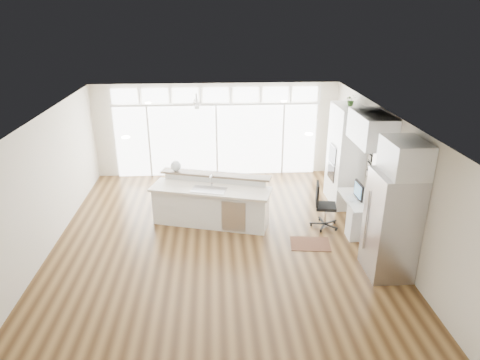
{
  "coord_description": "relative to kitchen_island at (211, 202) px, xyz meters",
  "views": [
    {
      "loc": [
        -0.07,
        -8.05,
        4.69
      ],
      "look_at": [
        0.47,
        0.6,
        1.15
      ],
      "focal_mm": 32.0,
      "sensor_mm": 36.0,
      "label": 1
    }
  ],
  "objects": [
    {
      "name": "kitchen_island",
      "position": [
        0.0,
        0.0,
        0.0
      ],
      "size": [
        2.89,
        1.73,
        1.08
      ],
      "primitive_type": "cube",
      "rotation": [
        0.0,
        0.0,
        -0.28
      ],
      "color": "white",
      "rests_on": "floor"
    },
    {
      "name": "potted_plant",
      "position": [
        3.35,
        0.99,
        2.07
      ],
      "size": [
        0.28,
        0.3,
        0.21
      ],
      "primitive_type": "imported",
      "rotation": [
        0.0,
        0.0,
        0.17
      ],
      "color": "#3A622A",
      "rests_on": "oven_cabinet"
    },
    {
      "name": "rug",
      "position": [
        2.1,
        -1.08,
        -0.53
      ],
      "size": [
        0.89,
        0.69,
        0.01
      ],
      "primitive_type": "cube",
      "rotation": [
        0.0,
        0.0,
        -0.12
      ],
      "color": "#361B11",
      "rests_on": "floor"
    },
    {
      "name": "glass_wall",
      "position": [
        0.18,
        3.13,
        0.51
      ],
      "size": [
        5.8,
        0.06,
        2.08
      ],
      "primitive_type": "cube",
      "color": "white",
      "rests_on": "wall_back"
    },
    {
      "name": "refrigerator",
      "position": [
        3.29,
        -2.16,
        0.46
      ],
      "size": [
        0.76,
        0.9,
        2.0
      ],
      "primitive_type": "cube",
      "color": "#B4B3B8",
      "rests_on": "floor"
    },
    {
      "name": "monitor",
      "position": [
        3.23,
        -0.51,
        0.43
      ],
      "size": [
        0.09,
        0.49,
        0.41
      ],
      "primitive_type": "cube",
      "rotation": [
        0.0,
        0.0,
        0.02
      ],
      "color": "black",
      "rests_on": "desk_nook"
    },
    {
      "name": "desk_window",
      "position": [
        3.64,
        -0.51,
        1.01
      ],
      "size": [
        0.04,
        0.85,
        0.85
      ],
      "primitive_type": "cube",
      "color": "white",
      "rests_on": "wall_right"
    },
    {
      "name": "recessed_lights",
      "position": [
        0.18,
        -0.61,
        2.14
      ],
      "size": [
        3.4,
        3.0,
        0.02
      ],
      "primitive_type": "cube",
      "color": "white",
      "rests_on": "ceiling"
    },
    {
      "name": "transom_row",
      "position": [
        0.18,
        3.13,
        1.84
      ],
      "size": [
        5.9,
        0.06,
        0.4
      ],
      "primitive_type": "cube",
      "color": "white",
      "rests_on": "wall_back"
    },
    {
      "name": "ceiling",
      "position": [
        0.18,
        -0.81,
        2.16
      ],
      "size": [
        7.0,
        8.0,
        0.02
      ],
      "primitive_type": "cube",
      "color": "white",
      "rests_on": "wall_back"
    },
    {
      "name": "wall_front",
      "position": [
        0.18,
        -4.81,
        0.81
      ],
      "size": [
        7.0,
        0.04,
        2.7
      ],
      "primitive_type": "cube",
      "color": "beige",
      "rests_on": "floor"
    },
    {
      "name": "wall_left",
      "position": [
        -3.32,
        -0.81,
        0.81
      ],
      "size": [
        0.04,
        8.0,
        2.7
      ],
      "primitive_type": "cube",
      "color": "beige",
      "rests_on": "floor"
    },
    {
      "name": "ceiling_fan",
      "position": [
        -0.32,
        1.99,
        1.94
      ],
      "size": [
        1.16,
        1.16,
        0.32
      ],
      "primitive_type": "cube",
      "color": "silver",
      "rests_on": "ceiling"
    },
    {
      "name": "wall_right",
      "position": [
        3.68,
        -0.81,
        0.81
      ],
      "size": [
        0.04,
        8.0,
        2.7
      ],
      "primitive_type": "cube",
      "color": "beige",
      "rests_on": "floor"
    },
    {
      "name": "framed_photos",
      "position": [
        3.64,
        0.11,
        0.86
      ],
      "size": [
        0.06,
        0.22,
        0.8
      ],
      "primitive_type": "cube",
      "color": "black",
      "rests_on": "wall_right"
    },
    {
      "name": "office_chair",
      "position": [
        2.58,
        -0.33,
        -0.01
      ],
      "size": [
        0.63,
        0.6,
        1.06
      ],
      "primitive_type": "cube",
      "rotation": [
        0.0,
        0.0,
        -0.18
      ],
      "color": "black",
      "rests_on": "floor"
    },
    {
      "name": "fridge_cabinet",
      "position": [
        3.35,
        -2.16,
        1.76
      ],
      "size": [
        0.64,
        0.9,
        0.6
      ],
      "primitive_type": "cube",
      "color": "white",
      "rests_on": "wall_right"
    },
    {
      "name": "wall_back",
      "position": [
        0.18,
        3.19,
        0.81
      ],
      "size": [
        7.0,
        0.04,
        2.7
      ],
      "primitive_type": "cube",
      "color": "beige",
      "rests_on": "floor"
    },
    {
      "name": "keyboard",
      "position": [
        3.06,
        -0.51,
        0.23
      ],
      "size": [
        0.13,
        0.3,
        0.01
      ],
      "primitive_type": "cube",
      "rotation": [
        0.0,
        0.0,
        -0.07
      ],
      "color": "silver",
      "rests_on": "desk_nook"
    },
    {
      "name": "floor",
      "position": [
        0.18,
        -0.81,
        -0.55
      ],
      "size": [
        7.0,
        8.0,
        0.02
      ],
      "primitive_type": "cube",
      "color": "#432A14",
      "rests_on": "ground"
    },
    {
      "name": "oven_cabinet",
      "position": [
        3.35,
        0.99,
        0.71
      ],
      "size": [
        0.64,
        1.2,
        2.5
      ],
      "primitive_type": "cube",
      "color": "white",
      "rests_on": "floor"
    },
    {
      "name": "upper_cabinets",
      "position": [
        3.35,
        -0.51,
        1.81
      ],
      "size": [
        0.64,
        1.3,
        0.64
      ],
      "primitive_type": "cube",
      "color": "white",
      "rests_on": "wall_right"
    },
    {
      "name": "fishbowl",
      "position": [
        -0.8,
        0.65,
        0.66
      ],
      "size": [
        0.29,
        0.29,
        0.25
      ],
      "primitive_type": "sphere",
      "rotation": [
        0.0,
        0.0,
        -0.16
      ],
      "color": "silver",
      "rests_on": "kitchen_island"
    },
    {
      "name": "desk_nook",
      "position": [
        3.31,
        -0.51,
        -0.16
      ],
      "size": [
        0.72,
        1.3,
        0.76
      ],
      "primitive_type": "cube",
      "color": "white",
      "rests_on": "floor"
    }
  ]
}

